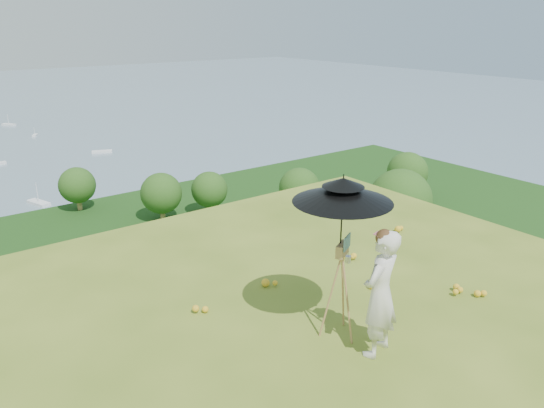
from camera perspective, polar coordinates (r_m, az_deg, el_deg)
painter at (r=7.00m, az=11.56°, el=-9.43°), size 0.73×0.58×1.75m
field_easel at (r=7.34m, az=7.38°, el=-8.78°), size 0.78×0.78×1.52m
sun_umbrella at (r=6.93m, az=7.52°, el=-1.15°), size 1.69×1.69×1.09m
painter_cap at (r=6.65m, az=12.04°, el=-3.18°), size 0.27×0.30×0.10m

